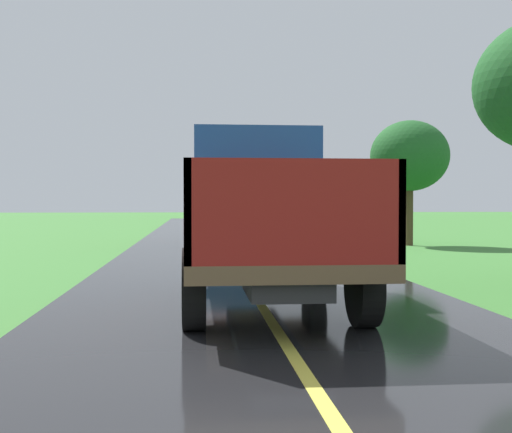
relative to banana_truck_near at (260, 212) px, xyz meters
name	(u,v)px	position (x,y,z in m)	size (l,w,h in m)	color
banana_truck_near	(260,212)	(0.00, 0.00, 0.00)	(2.38, 5.82, 2.80)	#2D2D30
banana_truck_far	(221,206)	(-0.08, 13.98, 0.00)	(2.38, 5.81, 2.80)	#2D2D30
roadside_tree_far_left	(410,156)	(6.94, 13.17, 1.86)	(2.92, 2.92, 4.67)	#4C3823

